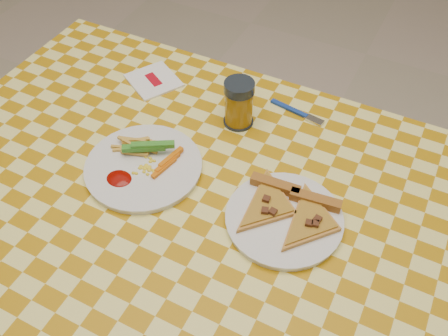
{
  "coord_description": "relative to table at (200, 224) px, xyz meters",
  "views": [
    {
      "loc": [
        0.32,
        -0.53,
        1.54
      ],
      "look_at": [
        0.01,
        0.09,
        0.78
      ],
      "focal_mm": 40.0,
      "sensor_mm": 36.0,
      "label": 1
    }
  ],
  "objects": [
    {
      "name": "pizza_slices",
      "position": [
        0.17,
        0.05,
        0.09
      ],
      "size": [
        0.23,
        0.21,
        0.02
      ],
      "color": "gold",
      "rests_on": "plate_right"
    },
    {
      "name": "plate_right",
      "position": [
        0.17,
        0.03,
        0.08
      ],
      "size": [
        0.28,
        0.28,
        0.01
      ],
      "primitive_type": "cylinder",
      "rotation": [
        0.0,
        0.0,
        0.29
      ],
      "color": "white",
      "rests_on": "table"
    },
    {
      "name": "napkin",
      "position": [
        -0.29,
        0.29,
        0.08
      ],
      "size": [
        0.16,
        0.16,
        0.01
      ],
      "rotation": [
        0.0,
        0.0,
        -0.53
      ],
      "color": "white",
      "rests_on": "table"
    },
    {
      "name": "plate_left",
      "position": [
        -0.15,
        0.02,
        0.08
      ],
      "size": [
        0.29,
        0.29,
        0.01
      ],
      "primitive_type": "cylinder",
      "rotation": [
        0.0,
        0.0,
        -0.2
      ],
      "color": "white",
      "rests_on": "table"
    },
    {
      "name": "fries_veggies",
      "position": [
        -0.15,
        0.04,
        0.1
      ],
      "size": [
        0.16,
        0.15,
        0.04
      ],
      "color": "#E5BB48",
      "rests_on": "plate_left"
    },
    {
      "name": "drink_glass",
      "position": [
        -0.03,
        0.25,
        0.13
      ],
      "size": [
        0.07,
        0.07,
        0.11
      ],
      "color": "black",
      "rests_on": "table"
    },
    {
      "name": "table",
      "position": [
        0.0,
        0.0,
        0.0
      ],
      "size": [
        1.28,
        0.88,
        0.76
      ],
      "color": "silver",
      "rests_on": "ground"
    },
    {
      "name": "fork",
      "position": [
        0.08,
        0.34,
        0.08
      ],
      "size": [
        0.14,
        0.04,
        0.01
      ],
      "rotation": [
        0.0,
        0.0,
        -0.17
      ],
      "color": "#153696",
      "rests_on": "table"
    }
  ]
}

